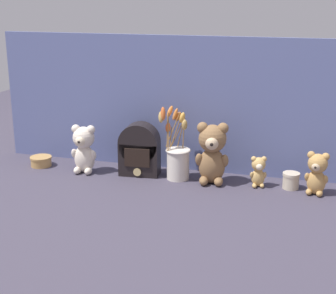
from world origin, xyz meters
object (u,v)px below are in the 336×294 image
Objects in this scene: teddy_bear_medium at (84,148)px; teddy_bear_small at (317,172)px; vintage_radio at (139,150)px; decorative_tin_short at (291,181)px; teddy_bear_tiny at (258,171)px; flower_vase at (177,157)px; teddy_bear_large at (212,152)px; decorative_tin_tall at (41,161)px.

teddy_bear_small is (1.07, 0.02, -0.02)m from teddy_bear_medium.
vintage_radio is 0.70m from decorative_tin_short.
flower_vase reaches higher than teddy_bear_tiny.
teddy_bear_medium is (-0.61, -0.03, -0.03)m from teddy_bear_large.
teddy_bear_medium is at bearing -179.04° from teddy_bear_small.
decorative_tin_tall is 1.42× the size of decorative_tin_short.
flower_vase is 3.20× the size of decorative_tin_tall.
teddy_bear_large is at bearing 0.00° from decorative_tin_tall.
teddy_bear_tiny is 1.31× the size of decorative_tin_tall.
teddy_bear_small is at bearing -0.35° from decorative_tin_tall.
flower_vase reaches higher than decorative_tin_short.
teddy_bear_medium reaches higher than decorative_tin_tall.
teddy_bear_medium is at bearing -174.79° from flower_vase.
teddy_bear_small is 0.75× the size of vintage_radio.
decorative_tin_tall is 1.21m from decorative_tin_short.
teddy_bear_large is 0.87m from decorative_tin_tall.
flower_vase reaches higher than teddy_bear_large.
vintage_radio reaches higher than decorative_tin_short.
decorative_tin_short is (0.96, 0.06, -0.09)m from teddy_bear_medium.
vintage_radio is (-0.19, 0.00, 0.02)m from flower_vase.
vintage_radio is (0.26, 0.04, -0.00)m from teddy_bear_medium.
teddy_bear_tiny is at bearing -0.07° from flower_vase.
teddy_bear_large is 0.61m from teddy_bear_medium.
teddy_bear_tiny is at bearing -0.27° from vintage_radio.
teddy_bear_tiny is 0.56× the size of vintage_radio.
teddy_bear_small reaches higher than teddy_bear_tiny.
flower_vase is 0.70m from decorative_tin_tall.
teddy_bear_large is 0.37m from decorative_tin_short.
teddy_bear_tiny reaches higher than decorative_tin_short.
teddy_bear_medium is 1.67× the size of teddy_bear_tiny.
teddy_bear_large is at bearing -2.81° from vintage_radio.
teddy_bear_medium reaches higher than teddy_bear_small.
flower_vase is at bearing 5.21° from teddy_bear_medium.
decorative_tin_short is (0.51, 0.01, -0.07)m from flower_vase.
decorative_tin_tall is at bearing -180.00° from teddy_bear_large.
teddy_bear_medium is at bearing -177.58° from teddy_bear_large.
teddy_bear_medium is 1.25× the size of teddy_bear_small.
teddy_bear_tiny is 0.37m from flower_vase.
teddy_bear_medium is 1.07m from teddy_bear_small.
teddy_bear_small reaches higher than decorative_tin_tall.
teddy_bear_large reaches higher than decorative_tin_short.
vintage_radio is (-0.80, 0.03, 0.02)m from teddy_bear_small.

